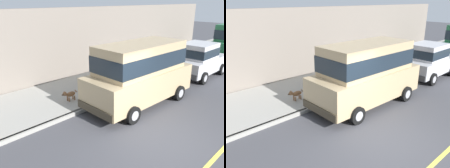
# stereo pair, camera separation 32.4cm
# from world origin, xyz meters

# --- Properties ---
(ground_plane) EXTENTS (80.00, 80.00, 0.00)m
(ground_plane) POSITION_xyz_m (0.00, 0.00, 0.00)
(ground_plane) COLOR #424247
(curb) EXTENTS (0.16, 64.00, 0.14)m
(curb) POSITION_xyz_m (-3.20, 0.00, 0.07)
(curb) COLOR gray
(curb) RESTS_ON ground
(sidewalk) EXTENTS (3.60, 64.00, 0.14)m
(sidewalk) POSITION_xyz_m (-5.00, 0.00, 0.07)
(sidewalk) COLOR #99968E
(sidewalk) RESTS_ON ground
(lane_centre_line) EXTENTS (0.12, 57.60, 0.01)m
(lane_centre_line) POSITION_xyz_m (1.60, 0.00, 0.00)
(lane_centre_line) COLOR #E0D64C
(lane_centre_line) RESTS_ON ground
(car_tan_van) EXTENTS (2.21, 4.94, 2.52)m
(car_tan_van) POSITION_xyz_m (-2.18, 1.78, 1.39)
(car_tan_van) COLOR tan
(car_tan_van) RESTS_ON ground
(car_silver_hatchback) EXTENTS (1.97, 3.81, 1.88)m
(car_silver_hatchback) POSITION_xyz_m (-2.20, 6.98, 0.98)
(car_silver_hatchback) COLOR #BCBCC1
(car_silver_hatchback) RESTS_ON ground
(dog_brown) EXTENTS (0.20, 0.75, 0.49)m
(dog_brown) POSITION_xyz_m (-4.16, -0.32, 0.43)
(dog_brown) COLOR brown
(dog_brown) RESTS_ON sidewalk
(building_facade) EXTENTS (0.50, 20.00, 3.72)m
(building_facade) POSITION_xyz_m (-7.10, 5.38, 1.86)
(building_facade) COLOR slate
(building_facade) RESTS_ON ground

